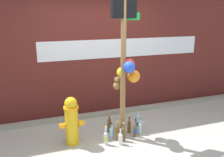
# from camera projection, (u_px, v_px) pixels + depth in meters

# --- Properties ---
(ground_plane) EXTENTS (14.00, 14.00, 0.00)m
(ground_plane) POSITION_uv_depth(u_px,v_px,m) (125.00, 145.00, 4.16)
(ground_plane) COLOR #ADA899
(building_wall) EXTENTS (10.00, 0.21, 3.20)m
(building_wall) POSITION_uv_depth(u_px,v_px,m) (97.00, 42.00, 5.25)
(building_wall) COLOR #561E19
(building_wall) RESTS_ON ground_plane
(curb_strip) EXTENTS (8.00, 0.12, 0.08)m
(curb_strip) POSITION_uv_depth(u_px,v_px,m) (103.00, 114.00, 5.33)
(curb_strip) COLOR gray
(curb_strip) RESTS_ON ground_plane
(memorial_post) EXTENTS (0.54, 0.49, 2.49)m
(memorial_post) POSITION_uv_depth(u_px,v_px,m) (126.00, 62.00, 4.09)
(memorial_post) COLOR olive
(memorial_post) RESTS_ON ground_plane
(fire_hydrant) EXTENTS (0.43, 0.26, 0.86)m
(fire_hydrant) POSITION_uv_depth(u_px,v_px,m) (72.00, 121.00, 4.10)
(fire_hydrant) COLOR gold
(fire_hydrant) RESTS_ON ground_plane
(bottle_0) EXTENTS (0.06, 0.06, 0.31)m
(bottle_0) POSITION_uv_depth(u_px,v_px,m) (140.00, 128.00, 4.51)
(bottle_0) COLOR #B2DBEA
(bottle_0) RESTS_ON ground_plane
(bottle_1) EXTENTS (0.06, 0.06, 0.36)m
(bottle_1) POSITION_uv_depth(u_px,v_px,m) (135.00, 130.00, 4.41)
(bottle_1) COLOR brown
(bottle_1) RESTS_ON ground_plane
(bottle_2) EXTENTS (0.07, 0.07, 0.36)m
(bottle_2) POSITION_uv_depth(u_px,v_px,m) (109.00, 125.00, 4.58)
(bottle_2) COLOR brown
(bottle_2) RESTS_ON ground_plane
(bottle_3) EXTENTS (0.07, 0.07, 0.35)m
(bottle_3) POSITION_uv_depth(u_px,v_px,m) (123.00, 133.00, 4.26)
(bottle_3) COLOR brown
(bottle_3) RESTS_ON ground_plane
(bottle_4) EXTENTS (0.08, 0.08, 0.29)m
(bottle_4) POSITION_uv_depth(u_px,v_px,m) (111.00, 132.00, 4.36)
(bottle_4) COLOR #93CCE0
(bottle_4) RESTS_ON ground_plane
(bottle_5) EXTENTS (0.07, 0.07, 0.35)m
(bottle_5) POSITION_uv_depth(u_px,v_px,m) (106.00, 138.00, 4.14)
(bottle_5) COLOR silver
(bottle_5) RESTS_ON ground_plane
(bottle_6) EXTENTS (0.08, 0.08, 0.39)m
(bottle_6) POSITION_uv_depth(u_px,v_px,m) (138.00, 122.00, 4.66)
(bottle_6) COLOR #93CCE0
(bottle_6) RESTS_ON ground_plane
(bottle_7) EXTENTS (0.08, 0.08, 0.29)m
(bottle_7) POSITION_uv_depth(u_px,v_px,m) (116.00, 127.00, 4.55)
(bottle_7) COLOR #B2DBEA
(bottle_7) RESTS_ON ground_plane
(bottle_8) EXTENTS (0.07, 0.07, 0.31)m
(bottle_8) POSITION_uv_depth(u_px,v_px,m) (129.00, 126.00, 4.56)
(bottle_8) COLOR brown
(bottle_8) RESTS_ON ground_plane
(bottle_9) EXTENTS (0.06, 0.06, 0.37)m
(bottle_9) POSITION_uv_depth(u_px,v_px,m) (117.00, 132.00, 4.27)
(bottle_9) COLOR brown
(bottle_9) RESTS_ON ground_plane
(bottle_10) EXTENTS (0.08, 0.08, 0.33)m
(bottle_10) POSITION_uv_depth(u_px,v_px,m) (121.00, 138.00, 4.15)
(bottle_10) COLOR silver
(bottle_10) RESTS_ON ground_plane
(litter_0) EXTENTS (0.09, 0.09, 0.01)m
(litter_0) POSITION_uv_depth(u_px,v_px,m) (143.00, 122.00, 5.03)
(litter_0) COLOR silver
(litter_0) RESTS_ON ground_plane
(litter_1) EXTENTS (0.11, 0.13, 0.01)m
(litter_1) POSITION_uv_depth(u_px,v_px,m) (120.00, 128.00, 4.78)
(litter_1) COLOR silver
(litter_1) RESTS_ON ground_plane
(litter_2) EXTENTS (0.12, 0.09, 0.01)m
(litter_2) POSITION_uv_depth(u_px,v_px,m) (134.00, 150.00, 3.99)
(litter_2) COLOR silver
(litter_2) RESTS_ON ground_plane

